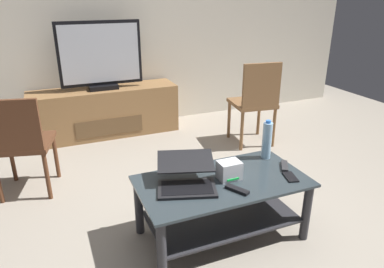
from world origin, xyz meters
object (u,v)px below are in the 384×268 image
Objects in this scene: tv_remote at (285,166)px; cell_phone at (290,177)px; water_bottle_near at (267,140)px; soundbar_remote at (237,190)px; side_chair at (20,141)px; media_cabinet at (105,112)px; router_box at (229,170)px; laptop at (186,177)px; coffee_table at (222,198)px; television at (101,57)px; dining_chair at (256,99)px.

cell_phone is at bearing -78.23° from tv_remote.
soundbar_remote is at bearing -141.94° from water_bottle_near.
tv_remote is at bearing -33.01° from side_chair.
water_bottle_near is at bearing -67.71° from media_cabinet.
soundbar_remote is (-0.03, -0.16, -0.05)m from router_box.
media_cabinet reaches higher than soundbar_remote.
media_cabinet is 3.57× the size of laptop.
tv_remote is at bearing -2.74° from laptop.
water_bottle_near reaches higher than tv_remote.
router_box is 0.45m from tv_remote.
media_cabinet is 5.66× the size of water_bottle_near.
side_chair is at bearing 137.92° from coffee_table.
water_bottle_near is (1.72, -0.95, 0.09)m from side_chair.
tv_remote is 1.00× the size of soundbar_remote.
television is 6.60× the size of cell_phone.
media_cabinet is 2.45m from tv_remote.
cell_phone is at bearing -93.88° from water_bottle_near.
water_bottle_near is at bearing 23.85° from router_box.
dining_chair is at bearing -33.40° from media_cabinet.
cell_phone is at bearing -26.64° from soundbar_remote.
soundbar_remote is (0.41, -2.41, -0.48)m from television.
coffee_table is at bearing 176.77° from cell_phone.
dining_chair reaches higher than cell_phone.
soundbar_remote is at bearing -35.30° from laptop.
router_box is at bearing -40.85° from side_chair.
side_chair reaches higher than cell_phone.
router_box is at bearing -78.88° from television.
laptop reaches higher than router_box.
television reaches higher than tv_remote.
television reaches higher than dining_chair.
television is at bearing 52.12° from side_chair.
tv_remote is at bearing -113.74° from dining_chair.
laptop is 0.33m from soundbar_remote.
media_cabinet is at bearing 101.02° from router_box.
dining_chair is 1.59m from cell_phone.
media_cabinet is 1.44m from side_chair.
media_cabinet is 1.94× the size of side_chair.
soundbar_remote is at bearing -100.17° from router_box.
laptop is at bearing 116.36° from soundbar_remote.
side_chair is 1.84× the size of laptop.
side_chair is at bearing 158.14° from cell_phone.
side_chair reaches higher than coffee_table.
coffee_table is 0.67× the size of media_cabinet.
media_cabinet is at bearing 144.76° from tv_remote.
water_bottle_near reaches higher than soundbar_remote.
soundbar_remote is (0.27, -0.19, -0.05)m from laptop.
coffee_table is 7.10× the size of tv_remote.
router_box is 0.93× the size of soundbar_remote.
media_cabinet is at bearing 112.29° from water_bottle_near.
media_cabinet is 1.77m from dining_chair.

